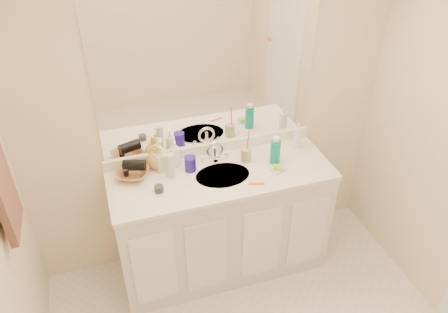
% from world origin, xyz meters
% --- Properties ---
extents(wall_back, '(2.60, 0.02, 2.40)m').
position_xyz_m(wall_back, '(0.00, 1.30, 1.20)').
color(wall_back, '#F4E0BF').
rests_on(wall_back, floor).
extents(vanity_cabinet, '(1.50, 0.55, 0.85)m').
position_xyz_m(vanity_cabinet, '(0.00, 1.02, 0.42)').
color(vanity_cabinet, silver).
rests_on(vanity_cabinet, floor).
extents(countertop, '(1.52, 0.57, 0.03)m').
position_xyz_m(countertop, '(0.00, 1.02, 0.86)').
color(countertop, white).
rests_on(countertop, vanity_cabinet).
extents(backsplash, '(1.52, 0.03, 0.08)m').
position_xyz_m(backsplash, '(0.00, 1.29, 0.92)').
color(backsplash, white).
rests_on(backsplash, countertop).
extents(sink_basin, '(0.37, 0.37, 0.02)m').
position_xyz_m(sink_basin, '(0.00, 1.00, 0.87)').
color(sink_basin, beige).
rests_on(sink_basin, countertop).
extents(faucet, '(0.02, 0.02, 0.11)m').
position_xyz_m(faucet, '(0.00, 1.18, 0.94)').
color(faucet, silver).
rests_on(faucet, countertop).
extents(mirror, '(1.48, 0.01, 1.20)m').
position_xyz_m(mirror, '(0.00, 1.29, 1.56)').
color(mirror, white).
rests_on(mirror, wall_back).
extents(blue_mug, '(0.08, 0.08, 0.11)m').
position_xyz_m(blue_mug, '(-0.19, 1.13, 0.93)').
color(blue_mug, '#24148D').
rests_on(blue_mug, countertop).
extents(tan_cup, '(0.10, 0.10, 0.10)m').
position_xyz_m(tan_cup, '(0.21, 1.11, 0.93)').
color(tan_cup, tan).
rests_on(tan_cup, countertop).
extents(toothbrush, '(0.01, 0.04, 0.19)m').
position_xyz_m(toothbrush, '(0.22, 1.11, 1.03)').
color(toothbrush, '#F741B4').
rests_on(toothbrush, tan_cup).
extents(mouthwash_bottle, '(0.09, 0.09, 0.17)m').
position_xyz_m(mouthwash_bottle, '(0.39, 1.04, 0.96)').
color(mouthwash_bottle, '#0B8977').
rests_on(mouthwash_bottle, countertop).
extents(clear_pump_bottle, '(0.08, 0.08, 0.16)m').
position_xyz_m(clear_pump_bottle, '(0.62, 1.17, 0.96)').
color(clear_pump_bottle, white).
rests_on(clear_pump_bottle, countertop).
extents(soap_dish, '(0.11, 0.10, 0.01)m').
position_xyz_m(soap_dish, '(0.38, 0.94, 0.89)').
color(soap_dish, silver).
rests_on(soap_dish, countertop).
extents(green_soap, '(0.08, 0.07, 0.02)m').
position_xyz_m(green_soap, '(0.38, 0.94, 0.90)').
color(green_soap, '#89E437').
rests_on(green_soap, soap_dish).
extents(orange_comb, '(0.11, 0.05, 0.00)m').
position_xyz_m(orange_comb, '(0.18, 0.84, 0.88)').
color(orange_comb, '#ED4B19').
rests_on(orange_comb, countertop).
extents(dark_jar, '(0.06, 0.06, 0.04)m').
position_xyz_m(dark_jar, '(-0.44, 0.96, 0.90)').
color(dark_jar, '#302F35').
rests_on(dark_jar, countertop).
extents(extra_white_bottle, '(0.06, 0.06, 0.17)m').
position_xyz_m(extra_white_bottle, '(-0.33, 1.10, 0.97)').
color(extra_white_bottle, silver).
rests_on(extra_white_bottle, countertop).
extents(soap_bottle_white, '(0.08, 0.08, 0.20)m').
position_xyz_m(soap_bottle_white, '(-0.27, 1.21, 0.98)').
color(soap_bottle_white, white).
rests_on(soap_bottle_white, countertop).
extents(soap_bottle_cream, '(0.10, 0.10, 0.18)m').
position_xyz_m(soap_bottle_cream, '(-0.37, 1.20, 0.97)').
color(soap_bottle_cream, '#F5EAC8').
rests_on(soap_bottle_cream, countertop).
extents(soap_bottle_yellow, '(0.17, 0.17, 0.18)m').
position_xyz_m(soap_bottle_yellow, '(-0.40, 1.24, 0.97)').
color(soap_bottle_yellow, '#D4BA52').
rests_on(soap_bottle_yellow, countertop).
extents(wicker_basket, '(0.28, 0.28, 0.05)m').
position_xyz_m(wicker_basket, '(-0.58, 1.17, 0.91)').
color(wicker_basket, '#AC7045').
rests_on(wicker_basket, countertop).
extents(hair_dryer, '(0.16, 0.11, 0.07)m').
position_xyz_m(hair_dryer, '(-0.56, 1.17, 0.97)').
color(hair_dryer, black).
rests_on(hair_dryer, wicker_basket).
extents(hand_towel, '(0.04, 0.32, 0.55)m').
position_xyz_m(hand_towel, '(-1.25, 0.77, 1.25)').
color(hand_towel, '#492F27').
rests_on(hand_towel, towel_ring).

